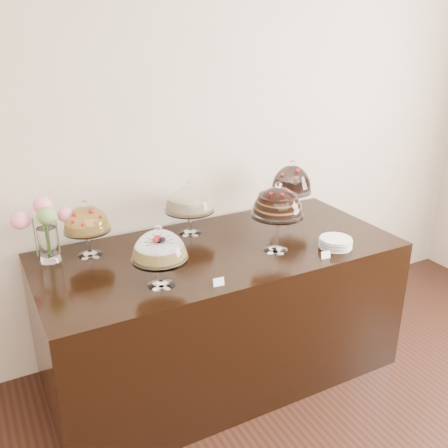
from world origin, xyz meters
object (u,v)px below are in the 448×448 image
cake_stand_cheesecake (189,201)px  plate_stack (335,243)px  display_counter (220,312)px  cake_stand_sugar_sponge (159,248)px  cake_stand_fruit_tart (86,221)px  cake_stand_dark_choco (292,181)px  cake_stand_choco_layer (278,204)px  flower_vase (44,226)px

cake_stand_cheesecake → plate_stack: (0.69, -0.63, -0.19)m
display_counter → cake_stand_sugar_sponge: size_ratio=6.45×
cake_stand_fruit_tart → cake_stand_sugar_sponge: bearing=-66.2°
display_counter → cake_stand_dark_choco: bearing=18.7°
cake_stand_cheesecake → cake_stand_dark_choco: cake_stand_dark_choco is taller
cake_stand_choco_layer → plate_stack: (0.34, -0.14, -0.27)m
flower_vase → display_counter: bearing=-18.6°
cake_stand_sugar_sponge → plate_stack: cake_stand_sugar_sponge is taller
cake_stand_dark_choco → cake_stand_cheesecake: bearing=173.6°
flower_vase → cake_stand_dark_choco: bearing=-3.2°
cake_stand_fruit_tart → flower_vase: flower_vase is taller
cake_stand_fruit_tart → flower_vase: (-0.23, 0.03, 0.00)m
cake_stand_sugar_sponge → flower_vase: bearing=129.1°
plate_stack → cake_stand_fruit_tart: bearing=156.0°
cake_stand_cheesecake → cake_stand_dark_choco: bearing=-6.4°
cake_stand_choco_layer → cake_stand_dark_choco: cake_stand_choco_layer is taller
display_counter → cake_stand_dark_choco: size_ratio=5.26×
display_counter → cake_stand_choco_layer: cake_stand_choco_layer is taller
display_counter → cake_stand_cheesecake: (-0.06, 0.31, 0.67)m
cake_stand_sugar_sponge → cake_stand_cheesecake: cake_stand_cheesecake is taller
cake_stand_sugar_sponge → cake_stand_cheesecake: 0.71m
cake_stand_sugar_sponge → cake_stand_dark_choco: 1.26m
cake_stand_dark_choco → cake_stand_sugar_sponge: bearing=-157.3°
cake_stand_fruit_tart → plate_stack: cake_stand_fruit_tart is taller
cake_stand_cheesecake → flower_vase: size_ratio=0.95×
cake_stand_choco_layer → cake_stand_fruit_tart: (-1.01, 0.47, -0.08)m
cake_stand_sugar_sponge → flower_vase: size_ratio=0.92×
cake_stand_choco_layer → cake_stand_cheesecake: (-0.35, 0.49, -0.07)m
cake_stand_choco_layer → plate_stack: 0.46m
display_counter → plate_stack: plate_stack is taller
cake_stand_dark_choco → flower_vase: (-1.63, 0.09, -0.05)m
cake_stand_fruit_tart → cake_stand_choco_layer: bearing=-24.7°
cake_stand_fruit_tart → cake_stand_dark_choco: bearing=-2.4°
display_counter → cake_stand_fruit_tart: size_ratio=6.43×
cake_stand_choco_layer → flower_vase: (-1.24, 0.50, -0.08)m
cake_stand_dark_choco → flower_vase: bearing=176.8°
flower_vase → cake_stand_cheesecake: bearing=-0.6°
cake_stand_sugar_sponge → plate_stack: size_ratio=1.73×
cake_stand_sugar_sponge → cake_stand_fruit_tart: bearing=113.8°
cake_stand_fruit_tart → flower_vase: bearing=171.7°
cake_stand_choco_layer → cake_stand_dark_choco: bearing=46.5°
cake_stand_sugar_sponge → cake_stand_dark_choco: size_ratio=0.81×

